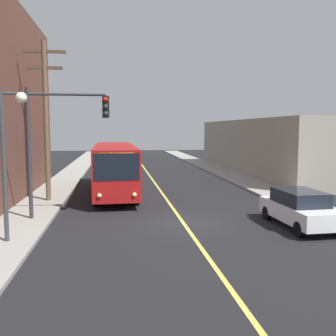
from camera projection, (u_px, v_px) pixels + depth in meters
ground_plane at (183, 223)px, 17.34m from camera, size 120.00×120.00×0.00m
sidewalk_left at (55, 190)px, 26.22m from camera, size 2.50×90.00×0.15m
sidewalk_right at (256, 186)px, 28.16m from camera, size 2.50×90.00×0.15m
lane_stripe_center at (152, 180)px, 32.13m from camera, size 0.16×60.00×0.01m
building_right_warehouse at (293, 146)px, 37.81m from camera, size 12.00×26.17×5.16m
city_bus at (115, 166)px, 25.18m from camera, size 2.83×12.20×3.20m
parked_car_white at (299, 208)px, 16.52m from camera, size 1.96×4.46×1.62m
utility_pole_near at (46, 113)px, 21.56m from camera, size 2.40×0.28×9.07m
traffic_signal_left_corner at (63, 129)px, 17.36m from camera, size 3.75×0.48×6.00m
street_lamp_left at (9, 144)px, 13.68m from camera, size 0.98×0.40×5.50m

